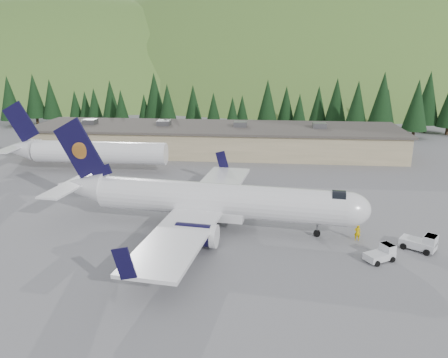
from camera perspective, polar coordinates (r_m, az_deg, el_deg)
ground at (r=49.58m, az=-0.69°, el=-6.40°), size 600.00×600.00×0.00m
airliner at (r=48.67m, az=-1.91°, el=-2.83°), size 36.12×33.98×11.98m
second_airliner at (r=75.48m, az=-17.96°, el=3.47°), size 27.50×11.00×10.05m
baggage_tug_a at (r=44.71m, az=19.90°, el=-9.15°), size 3.21×2.78×1.54m
baggage_tug_b at (r=48.26m, az=24.38°, el=-7.60°), size 3.70×3.27×1.78m
terminal_building at (r=85.64m, az=-1.23°, el=5.26°), size 71.00×17.00×6.10m
ramp_worker at (r=48.22m, az=17.02°, el=-6.70°), size 0.68×0.47×1.79m
tree_line at (r=107.31m, az=1.98°, el=9.94°), size 114.27×18.01×13.47m
hills at (r=276.85m, az=15.35°, el=-5.77°), size 614.00×330.00×300.00m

